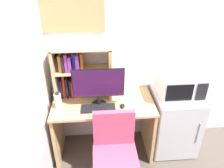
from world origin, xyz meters
TOP-DOWN VIEW (x-y plane):
  - wall_back at (0.40, 0.02)m, footprint 6.40×0.04m
  - desk at (-0.96, -0.31)m, footprint 1.17×0.62m
  - hutch_bookshelf at (-1.28, -0.13)m, footprint 0.66×0.28m
  - monitor at (-1.01, -0.37)m, footprint 0.56×0.17m
  - keyboard at (-1.02, -0.45)m, footprint 0.38×0.15m
  - computer_mouse at (-0.75, -0.43)m, footprint 0.05×0.09m
  - water_bottle at (-1.46, -0.39)m, footprint 0.08×0.08m
  - mini_fridge at (-0.07, -0.29)m, footprint 0.56×0.57m
  - microwave at (-0.07, -0.29)m, footprint 0.50×0.37m
  - desk_chair at (-0.87, -0.83)m, footprint 0.51×0.51m
  - wall_corkboard at (-1.27, -0.01)m, footprint 0.70×0.02m

SIDE VIEW (x-z plane):
  - desk_chair at x=-0.87m, z-range -0.06..0.85m
  - mini_fridge at x=-0.07m, z-range 0.00..0.82m
  - desk at x=-0.96m, z-range 0.14..0.92m
  - keyboard at x=-1.02m, z-range 0.77..0.79m
  - computer_mouse at x=-0.75m, z-range 0.77..0.80m
  - water_bottle at x=-1.46m, z-range 0.77..0.97m
  - microwave at x=-0.07m, z-range 0.82..1.08m
  - monitor at x=-1.01m, z-range 0.81..1.26m
  - hutch_bookshelf at x=-1.28m, z-range 0.79..1.40m
  - wall_back at x=0.40m, z-range 0.00..2.60m
  - wall_corkboard at x=-1.27m, z-range 1.52..1.93m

